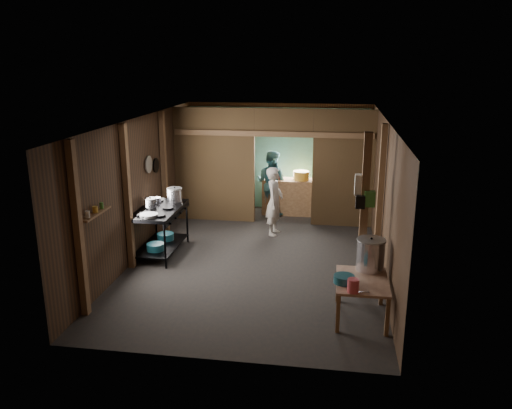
% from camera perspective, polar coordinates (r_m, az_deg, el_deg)
% --- Properties ---
extents(floor, '(4.50, 7.00, 0.00)m').
position_cam_1_polar(floor, '(9.85, 0.18, -5.85)').
color(floor, '#242424').
rests_on(floor, ground).
extents(ceiling, '(4.50, 7.00, 0.00)m').
position_cam_1_polar(ceiling, '(9.20, 0.19, 9.36)').
color(ceiling, '#423C38').
rests_on(ceiling, ground).
extents(wall_back, '(4.50, 0.00, 2.60)m').
position_cam_1_polar(wall_back, '(12.83, 2.50, 5.35)').
color(wall_back, '#452B1A').
rests_on(wall_back, ground).
extents(wall_front, '(4.50, 0.00, 2.60)m').
position_cam_1_polar(wall_front, '(6.17, -4.65, -6.55)').
color(wall_front, '#452B1A').
rests_on(wall_front, ground).
extents(wall_left, '(0.00, 7.00, 2.60)m').
position_cam_1_polar(wall_left, '(10.01, -12.67, 1.94)').
color(wall_left, '#452B1A').
rests_on(wall_left, ground).
extents(wall_right, '(0.00, 7.00, 2.60)m').
position_cam_1_polar(wall_right, '(9.39, 13.90, 0.94)').
color(wall_right, '#452B1A').
rests_on(wall_right, ground).
extents(partition_left, '(1.85, 0.10, 2.60)m').
position_cam_1_polar(partition_left, '(11.79, -4.62, 4.37)').
color(partition_left, brown).
rests_on(partition_left, floor).
extents(partition_right, '(1.35, 0.10, 2.60)m').
position_cam_1_polar(partition_right, '(11.49, 9.64, 3.89)').
color(partition_right, brown).
rests_on(partition_right, floor).
extents(partition_header, '(1.30, 0.10, 0.60)m').
position_cam_1_polar(partition_header, '(11.38, 3.11, 9.08)').
color(partition_header, brown).
rests_on(partition_header, wall_back).
extents(turquoise_panel, '(4.40, 0.06, 2.50)m').
position_cam_1_polar(turquoise_panel, '(12.78, 2.47, 5.08)').
color(turquoise_panel, '#6BC2BC').
rests_on(turquoise_panel, wall_back).
extents(back_counter, '(1.20, 0.50, 0.85)m').
position_cam_1_polar(back_counter, '(12.46, 3.55, 0.89)').
color(back_counter, '#916B48').
rests_on(back_counter, floor).
extents(wall_clock, '(0.20, 0.03, 0.20)m').
position_cam_1_polar(wall_clock, '(12.61, 3.62, 7.91)').
color(wall_clock, silver).
rests_on(wall_clock, wall_back).
extents(post_left_a, '(0.10, 0.12, 2.60)m').
position_cam_1_polar(post_left_a, '(7.71, -19.07, -2.74)').
color(post_left_a, '#916B48').
rests_on(post_left_a, floor).
extents(post_left_b, '(0.10, 0.12, 2.60)m').
position_cam_1_polar(post_left_b, '(9.27, -14.02, 0.74)').
color(post_left_b, '#916B48').
rests_on(post_left_b, floor).
extents(post_left_c, '(0.10, 0.12, 2.60)m').
position_cam_1_polar(post_left_c, '(11.09, -10.12, 3.43)').
color(post_left_c, '#916B48').
rests_on(post_left_c, floor).
extents(post_right, '(0.10, 0.12, 2.60)m').
position_cam_1_polar(post_right, '(9.19, 13.57, 0.64)').
color(post_right, '#916B48').
rests_on(post_right, floor).
extents(post_free, '(0.12, 0.12, 2.60)m').
position_cam_1_polar(post_free, '(8.11, 11.84, -1.29)').
color(post_free, '#916B48').
rests_on(post_free, floor).
extents(cross_beam, '(4.40, 0.12, 0.12)m').
position_cam_1_polar(cross_beam, '(11.39, 1.80, 7.83)').
color(cross_beam, '#916B48').
rests_on(cross_beam, wall_left).
extents(pan_lid_big, '(0.03, 0.34, 0.34)m').
position_cam_1_polar(pan_lid_big, '(10.29, -11.78, 4.37)').
color(pan_lid_big, gray).
rests_on(pan_lid_big, wall_left).
extents(pan_lid_small, '(0.03, 0.30, 0.30)m').
position_cam_1_polar(pan_lid_small, '(10.67, -11.02, 4.28)').
color(pan_lid_small, black).
rests_on(pan_lid_small, wall_left).
extents(wall_shelf, '(0.14, 0.80, 0.03)m').
position_cam_1_polar(wall_shelf, '(8.09, -17.34, -0.98)').
color(wall_shelf, '#916B48').
rests_on(wall_shelf, wall_left).
extents(jar_white, '(0.07, 0.07, 0.10)m').
position_cam_1_polar(jar_white, '(7.86, -18.16, -1.05)').
color(jar_white, silver).
rests_on(jar_white, wall_shelf).
extents(jar_yellow, '(0.08, 0.08, 0.10)m').
position_cam_1_polar(jar_yellow, '(8.08, -17.38, -0.54)').
color(jar_yellow, gold).
rests_on(jar_yellow, wall_shelf).
extents(jar_green, '(0.06, 0.06, 0.10)m').
position_cam_1_polar(jar_green, '(8.27, -16.72, -0.11)').
color(jar_green, '#3E8835').
rests_on(jar_green, wall_shelf).
extents(bag_white, '(0.22, 0.15, 0.32)m').
position_cam_1_polar(bag_white, '(8.06, 11.65, 2.15)').
color(bag_white, silver).
rests_on(bag_white, post_free).
extents(bag_green, '(0.16, 0.12, 0.24)m').
position_cam_1_polar(bag_green, '(7.97, 12.48, 0.62)').
color(bag_green, '#3E8835').
rests_on(bag_green, post_free).
extents(bag_black, '(0.14, 0.10, 0.20)m').
position_cam_1_polar(bag_black, '(7.96, 11.47, 0.28)').
color(bag_black, black).
rests_on(bag_black, post_free).
extents(gas_range, '(0.79, 1.54, 0.91)m').
position_cam_1_polar(gas_range, '(10.05, -10.56, -2.91)').
color(gas_range, black).
rests_on(gas_range, floor).
extents(prep_table, '(0.73, 1.01, 0.60)m').
position_cam_1_polar(prep_table, '(7.72, 11.55, -10.19)').
color(prep_table, tan).
rests_on(prep_table, floor).
extents(stove_pot_large, '(0.33, 0.33, 0.31)m').
position_cam_1_polar(stove_pot_large, '(10.26, -8.97, 0.99)').
color(stove_pot_large, silver).
rests_on(stove_pot_large, gas_range).
extents(stove_pot_med, '(0.30, 0.30, 0.21)m').
position_cam_1_polar(stove_pot_med, '(9.96, -11.63, 0.11)').
color(stove_pot_med, silver).
rests_on(stove_pot_med, gas_range).
extents(stove_saucepan, '(0.19, 0.19, 0.11)m').
position_cam_1_polar(stove_saucepan, '(10.29, -10.94, 0.47)').
color(stove_saucepan, silver).
rests_on(stove_saucepan, gas_range).
extents(frying_pan, '(0.42, 0.60, 0.07)m').
position_cam_1_polar(frying_pan, '(9.42, -11.77, -1.18)').
color(frying_pan, gray).
rests_on(frying_pan, gas_range).
extents(blue_tub_front, '(0.33, 0.33, 0.13)m').
position_cam_1_polar(blue_tub_front, '(9.85, -11.07, -4.62)').
color(blue_tub_front, '#164C59').
rests_on(blue_tub_front, gas_range).
extents(blue_tub_back, '(0.33, 0.33, 0.13)m').
position_cam_1_polar(blue_tub_back, '(10.38, -9.99, -3.51)').
color(blue_tub_back, '#164C59').
rests_on(blue_tub_back, gas_range).
extents(stock_pot, '(0.43, 0.43, 0.50)m').
position_cam_1_polar(stock_pot, '(7.88, 12.55, -5.48)').
color(stock_pot, silver).
rests_on(stock_pot, prep_table).
extents(wash_basin, '(0.34, 0.34, 0.11)m').
position_cam_1_polar(wash_basin, '(7.43, 9.71, -8.13)').
color(wash_basin, '#164C59').
rests_on(wash_basin, prep_table).
extents(pink_bucket, '(0.19, 0.19, 0.19)m').
position_cam_1_polar(pink_bucket, '(7.16, 10.70, -8.81)').
color(pink_bucket, '#D14B54').
rests_on(pink_bucket, prep_table).
extents(knife, '(0.30, 0.08, 0.01)m').
position_cam_1_polar(knife, '(7.20, 11.23, -9.46)').
color(knife, silver).
rests_on(knife, prep_table).
extents(yellow_tub, '(0.38, 0.38, 0.21)m').
position_cam_1_polar(yellow_tub, '(12.31, 5.01, 3.22)').
color(yellow_tub, gold).
rests_on(yellow_tub, back_counter).
extents(red_cup, '(0.12, 0.12, 0.13)m').
position_cam_1_polar(red_cup, '(12.37, 2.58, 3.14)').
color(red_cup, '#AC2F26').
rests_on(red_cup, back_counter).
extents(cook, '(0.41, 0.57, 1.46)m').
position_cam_1_polar(cook, '(10.90, 2.05, 0.37)').
color(cook, beige).
rests_on(cook, floor).
extents(worker_back, '(0.92, 0.83, 1.55)m').
position_cam_1_polar(worker_back, '(12.35, 1.71, 2.44)').
color(worker_back, teal).
rests_on(worker_back, floor).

